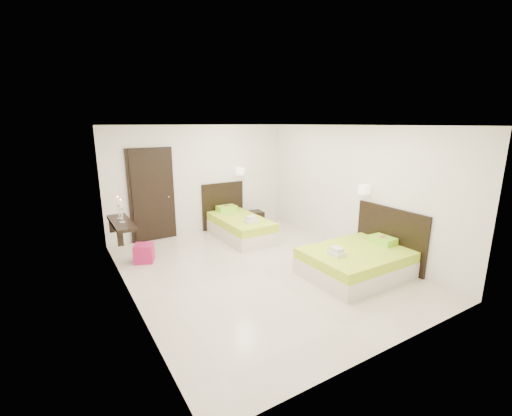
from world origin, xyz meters
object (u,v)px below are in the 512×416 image
bed_single (239,225)px  bed_double (359,260)px  nightstand (254,218)px  ottoman (144,253)px

bed_single → bed_double: bed_single is taller
bed_single → nightstand: 0.98m
bed_single → ottoman: size_ratio=5.36×
nightstand → ottoman: (-3.09, -0.97, -0.01)m
bed_double → ottoman: 4.06m
bed_double → bed_single: bearing=105.9°
bed_single → ottoman: 2.35m
bed_double → nightstand: (-0.06, 3.53, -0.07)m
bed_double → nightstand: size_ratio=4.19×
bed_single → ottoman: bearing=-170.4°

